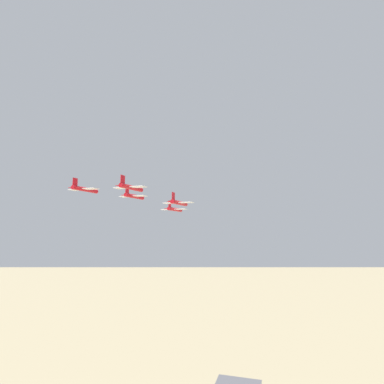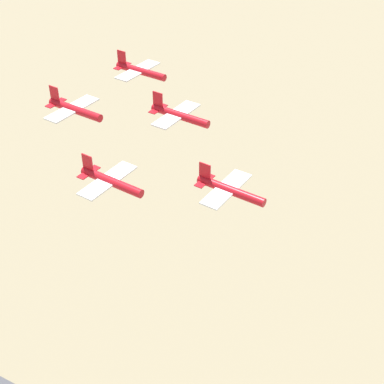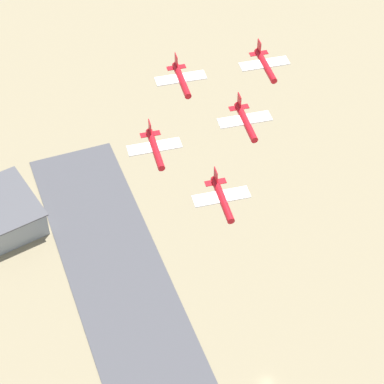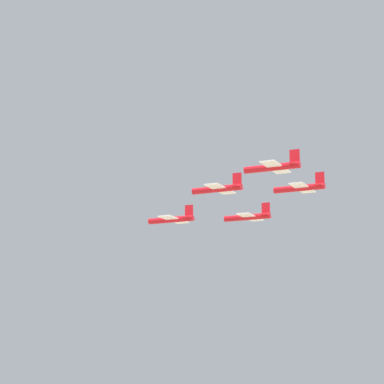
{
  "view_description": "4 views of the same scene",
  "coord_description": "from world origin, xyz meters",
  "px_view_note": "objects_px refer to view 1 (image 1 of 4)",
  "views": [
    {
      "loc": [
        -81.79,
        -51.47,
        116.58
      ],
      "look_at": [
        20.5,
        -44.17,
        130.35
      ],
      "focal_mm": 28.0,
      "sensor_mm": 36.0,
      "label": 1
    },
    {
      "loc": [
        33.79,
        -94.61,
        166.41
      ],
      "look_at": [
        18.89,
        -39.51,
        124.55
      ],
      "focal_mm": 50.0,
      "sensor_mm": 36.0,
      "label": 2
    },
    {
      "loc": [
        92.15,
        -87.89,
        210.77
      ],
      "look_at": [
        22.5,
        -42.87,
        127.9
      ],
      "focal_mm": 70.0,
      "sensor_mm": 36.0,
      "label": 3
    },
    {
      "loc": [
        2.94,
        112.04,
        97.31
      ],
      "look_at": [
        18.95,
        -33.65,
        129.38
      ],
      "focal_mm": 70.0,
      "sensor_mm": 36.0,
      "label": 4
    }
  ],
  "objects_px": {
    "jet_0": "(174,209)",
    "jet_3": "(84,189)",
    "jet_4": "(131,187)",
    "jet_1": "(134,196)",
    "jet_2": "(179,203)"
  },
  "relations": [
    {
      "from": "jet_0",
      "to": "jet_3",
      "type": "distance_m",
      "value": 32.12
    },
    {
      "from": "jet_4",
      "to": "jet_1",
      "type": "bearing_deg",
      "value": 120.47
    },
    {
      "from": "jet_0",
      "to": "jet_3",
      "type": "xyz_separation_m",
      "value": [
        -20.9,
        23.98,
        4.45
      ]
    },
    {
      "from": "jet_2",
      "to": "jet_4",
      "type": "height_order",
      "value": "jet_4"
    },
    {
      "from": "jet_2",
      "to": "jet_3",
      "type": "bearing_deg",
      "value": -150.46
    },
    {
      "from": "jet_2",
      "to": "jet_3",
      "type": "distance_m",
      "value": 28.05
    },
    {
      "from": "jet_1",
      "to": "jet_3",
      "type": "bearing_deg",
      "value": -120.47
    },
    {
      "from": "jet_0",
      "to": "jet_3",
      "type": "relative_size",
      "value": 1.0
    },
    {
      "from": "jet_1",
      "to": "jet_2",
      "type": "distance_m",
      "value": 16.36
    },
    {
      "from": "jet_1",
      "to": "jet_4",
      "type": "bearing_deg",
      "value": -59.53
    },
    {
      "from": "jet_0",
      "to": "jet_4",
      "type": "height_order",
      "value": "jet_4"
    },
    {
      "from": "jet_2",
      "to": "jet_4",
      "type": "relative_size",
      "value": 1.0
    },
    {
      "from": "jet_1",
      "to": "jet_2",
      "type": "height_order",
      "value": "jet_1"
    },
    {
      "from": "jet_2",
      "to": "jet_4",
      "type": "bearing_deg",
      "value": -120.47
    },
    {
      "from": "jet_1",
      "to": "jet_3",
      "type": "xyz_separation_m",
      "value": [
        -10.45,
        11.99,
        0.92
      ]
    }
  ]
}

